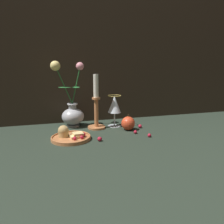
{
  "coord_description": "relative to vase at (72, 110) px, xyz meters",
  "views": [
    {
      "loc": [
        -0.27,
        -0.97,
        0.32
      ],
      "look_at": [
        0.02,
        0.02,
        0.1
      ],
      "focal_mm": 35.0,
      "sensor_mm": 36.0,
      "label": 1
    }
  ],
  "objects": [
    {
      "name": "berry_by_glass_stem",
      "position": [
        0.34,
        -0.13,
        -0.08
      ],
      "size": [
        0.02,
        0.02,
        0.02
      ],
      "primitive_type": "sphere",
      "color": "#AD192D",
      "rests_on": "ground_plane"
    },
    {
      "name": "candlestick",
      "position": [
        0.12,
        -0.07,
        0.01
      ],
      "size": [
        0.09,
        0.09,
        0.29
      ],
      "color": "#B77042",
      "rests_on": "ground_plane"
    },
    {
      "name": "apple_beside_vase",
      "position": [
        0.26,
        -0.14,
        -0.06
      ],
      "size": [
        0.07,
        0.07,
        0.08
      ],
      "color": "#D14223",
      "rests_on": "ground_plane"
    },
    {
      "name": "ground_plane",
      "position": [
        0.16,
        -0.18,
        -0.09
      ],
      "size": [
        2.4,
        2.4,
        0.0
      ],
      "primitive_type": "plane",
      "color": "#232D23",
      "rests_on": "ground"
    },
    {
      "name": "berry_under_candlestick",
      "position": [
        0.09,
        -0.27,
        -0.08
      ],
      "size": [
        0.02,
        0.02,
        0.02
      ],
      "primitive_type": "sphere",
      "color": "#AD192D",
      "rests_on": "ground_plane"
    },
    {
      "name": "plate_with_pastries",
      "position": [
        -0.03,
        -0.21,
        -0.08
      ],
      "size": [
        0.17,
        0.17,
        0.06
      ],
      "color": "#B77042",
      "rests_on": "ground_plane"
    },
    {
      "name": "berry_near_plate",
      "position": [
        0.32,
        -0.28,
        -0.08
      ],
      "size": [
        0.02,
        0.02,
        0.02
      ],
      "primitive_type": "sphere",
      "color": "#AD192D",
      "rests_on": "ground_plane"
    },
    {
      "name": "vase",
      "position": [
        0.0,
        0.0,
        0.0
      ],
      "size": [
        0.17,
        0.12,
        0.34
      ],
      "color": "#A3A3A8",
      "rests_on": "ground_plane"
    },
    {
      "name": "wall_back",
      "position": [
        0.16,
        0.11,
        0.51
      ],
      "size": [
        2.4,
        0.04,
        1.2
      ],
      "primitive_type": "cube",
      "color": "#2D2319",
      "rests_on": "ground_plane"
    },
    {
      "name": "wine_glass",
      "position": [
        0.22,
        -0.06,
        0.02
      ],
      "size": [
        0.07,
        0.07,
        0.17
      ],
      "color": "silver",
      "rests_on": "ground_plane"
    },
    {
      "name": "berry_front_center",
      "position": [
        0.28,
        -0.21,
        -0.08
      ],
      "size": [
        0.02,
        0.02,
        0.02
      ],
      "primitive_type": "sphere",
      "color": "#AD192D",
      "rests_on": "ground_plane"
    }
  ]
}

